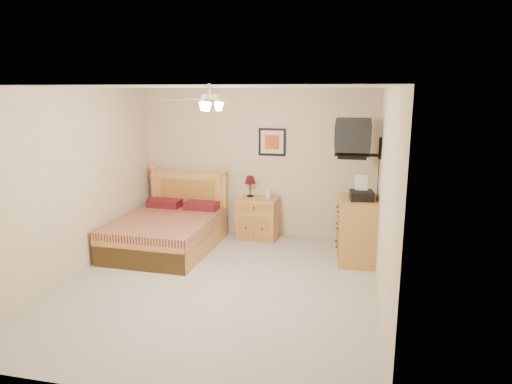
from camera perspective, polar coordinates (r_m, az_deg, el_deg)
floor at (r=6.04m, az=-4.71°, el=-11.51°), size 4.50×4.50×0.00m
ceiling at (r=5.52m, az=-5.18°, el=12.93°), size 4.00×4.50×0.04m
wall_back at (r=7.78m, az=0.09°, el=3.63°), size 4.00×0.04×2.50m
wall_front at (r=3.65m, az=-15.75°, el=-7.29°), size 4.00×0.04×2.50m
wall_left at (r=6.53m, az=-21.90°, el=0.97°), size 0.04×4.50×2.50m
wall_right at (r=5.40m, az=15.75°, el=-0.87°), size 0.04×4.50×2.50m
bed at (r=7.24m, az=-11.28°, el=-2.53°), size 1.47×1.90×1.21m
nightstand at (r=7.73m, az=0.28°, el=-3.28°), size 0.67×0.52×0.70m
table_lamp at (r=7.72m, az=-0.74°, el=0.74°), size 0.19×0.19×0.36m
lotion_bottle at (r=7.54m, az=1.55°, el=-0.02°), size 0.11×0.11×0.24m
framed_picture at (r=7.66m, az=2.04°, el=6.27°), size 0.46×0.04×0.46m
dresser at (r=6.84m, az=12.60°, el=-4.67°), size 0.62×0.84×0.94m
fax_machine at (r=6.61m, az=13.10°, el=0.46°), size 0.36×0.38×0.34m
magazine_lower at (r=6.94m, az=12.65°, el=-0.28°), size 0.24×0.29×0.03m
magazine_upper at (r=6.94m, az=12.94°, el=-0.11°), size 0.24×0.31×0.02m
wall_tv at (r=6.62m, az=13.33°, el=6.60°), size 0.56×0.46×0.58m
ceiling_fan at (r=5.33m, az=-5.82°, el=11.43°), size 1.14×1.14×0.28m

